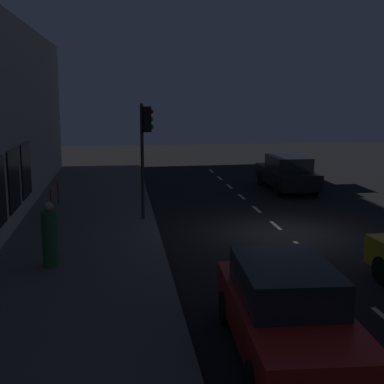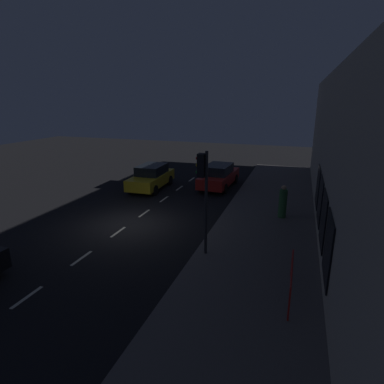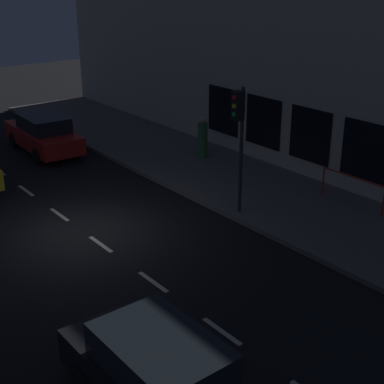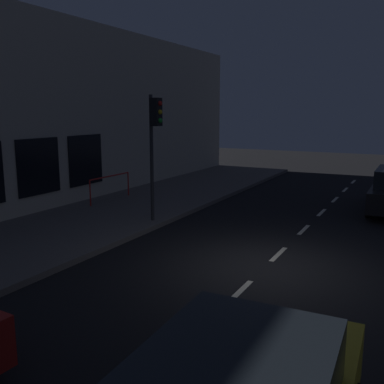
# 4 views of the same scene
# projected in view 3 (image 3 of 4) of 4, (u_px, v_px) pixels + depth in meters

# --- Properties ---
(ground_plane) EXTENTS (60.00, 60.00, 0.00)m
(ground_plane) POSITION_uv_depth(u_px,v_px,m) (84.00, 232.00, 16.67)
(ground_plane) COLOR black
(sidewalk) EXTENTS (4.50, 32.00, 0.15)m
(sidewalk) POSITION_uv_depth(u_px,v_px,m) (240.00, 183.00, 20.23)
(sidewalk) COLOR #5B5654
(sidewalk) RESTS_ON ground
(building_facade) EXTENTS (0.65, 32.00, 6.94)m
(building_facade) POSITION_uv_depth(u_px,v_px,m) (295.00, 80.00, 20.43)
(building_facade) COLOR beige
(building_facade) RESTS_ON ground
(lane_centre_line) EXTENTS (0.12, 27.20, 0.01)m
(lane_centre_line) POSITION_uv_depth(u_px,v_px,m) (101.00, 244.00, 15.94)
(lane_centre_line) COLOR beige
(lane_centre_line) RESTS_ON ground
(traffic_light) EXTENTS (0.46, 0.32, 3.91)m
(traffic_light) POSITION_uv_depth(u_px,v_px,m) (239.00, 123.00, 16.58)
(traffic_light) COLOR #2D2D30
(traffic_light) RESTS_ON sidewalk
(parked_car_0) EXTENTS (2.00, 4.61, 1.58)m
(parked_car_0) POSITION_uv_depth(u_px,v_px,m) (43.00, 134.00, 23.57)
(parked_car_0) COLOR red
(parked_car_0) RESTS_ON ground
(parked_car_2) EXTENTS (1.89, 4.56, 1.58)m
(parked_car_2) POSITION_uv_depth(u_px,v_px,m) (166.00, 382.00, 9.52)
(parked_car_2) COLOR black
(parked_car_2) RESTS_ON ground
(pedestrian_0) EXTENTS (0.48, 0.48, 1.63)m
(pedestrian_0) POSITION_uv_depth(u_px,v_px,m) (203.00, 139.00, 22.46)
(pedestrian_0) COLOR #336B38
(pedestrian_0) RESTS_ON sidewalk
(red_railing) EXTENTS (0.05, 2.37, 0.97)m
(red_railing) POSITION_uv_depth(u_px,v_px,m) (353.00, 183.00, 17.91)
(red_railing) COLOR red
(red_railing) RESTS_ON sidewalk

